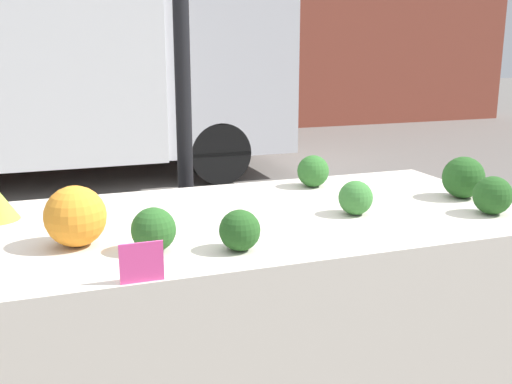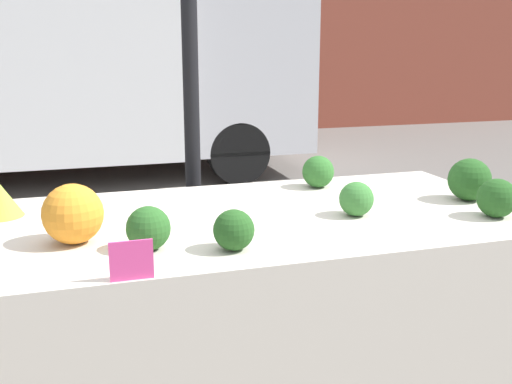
# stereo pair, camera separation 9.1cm
# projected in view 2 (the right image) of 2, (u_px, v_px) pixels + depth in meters

# --- Properties ---
(tent_pole) EXTENTS (0.07, 0.07, 2.70)m
(tent_pole) POSITION_uv_depth(u_px,v_px,m) (190.00, 65.00, 2.60)
(tent_pole) COLOR black
(tent_pole) RESTS_ON ground_plane
(parked_truck) EXTENTS (5.18, 2.28, 2.54)m
(parked_truck) POSITION_uv_depth(u_px,v_px,m) (43.00, 54.00, 6.44)
(parked_truck) COLOR white
(parked_truck) RESTS_ON ground_plane
(market_table) EXTENTS (1.87, 0.95, 0.88)m
(market_table) POSITION_uv_depth(u_px,v_px,m) (262.00, 251.00, 1.98)
(market_table) COLOR beige
(market_table) RESTS_ON ground_plane
(orange_cauliflower) EXTENTS (0.17, 0.17, 0.17)m
(orange_cauliflower) POSITION_uv_depth(u_px,v_px,m) (73.00, 214.00, 1.71)
(orange_cauliflower) COLOR orange
(orange_cauliflower) RESTS_ON market_table
(broccoli_head_0) EXTENTS (0.12, 0.12, 0.12)m
(broccoli_head_0) POSITION_uv_depth(u_px,v_px,m) (356.00, 199.00, 2.00)
(broccoli_head_0) COLOR #387533
(broccoli_head_0) RESTS_ON market_table
(broccoli_head_1) EXTENTS (0.13, 0.13, 0.13)m
(broccoli_head_1) POSITION_uv_depth(u_px,v_px,m) (318.00, 172.00, 2.40)
(broccoli_head_1) COLOR #2D6628
(broccoli_head_1) RESTS_ON market_table
(broccoli_head_2) EXTENTS (0.12, 0.12, 0.12)m
(broccoli_head_2) POSITION_uv_depth(u_px,v_px,m) (234.00, 230.00, 1.66)
(broccoli_head_2) COLOR #23511E
(broccoli_head_2) RESTS_ON market_table
(broccoli_head_3) EXTENTS (0.16, 0.16, 0.16)m
(broccoli_head_3) POSITION_uv_depth(u_px,v_px,m) (469.00, 180.00, 2.20)
(broccoli_head_3) COLOR #23511E
(broccoli_head_3) RESTS_ON market_table
(broccoli_head_4) EXTENTS (0.13, 0.13, 0.13)m
(broccoli_head_4) POSITION_uv_depth(u_px,v_px,m) (497.00, 198.00, 1.98)
(broccoli_head_4) COLOR #23511E
(broccoli_head_4) RESTS_ON market_table
(broccoli_head_5) EXTENTS (0.12, 0.12, 0.12)m
(broccoli_head_5) POSITION_uv_depth(u_px,v_px,m) (148.00, 228.00, 1.67)
(broccoli_head_5) COLOR #285B23
(broccoli_head_5) RESTS_ON market_table
(price_sign) EXTENTS (0.11, 0.01, 0.10)m
(price_sign) POSITION_uv_depth(u_px,v_px,m) (131.00, 260.00, 1.45)
(price_sign) COLOR #EF4793
(price_sign) RESTS_ON market_table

